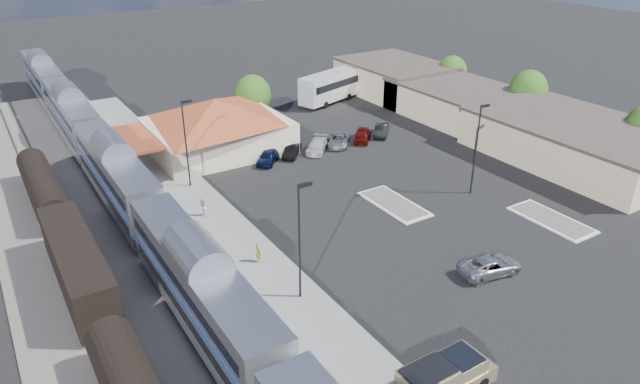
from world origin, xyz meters
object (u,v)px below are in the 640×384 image
pickup_truck (445,378)px  suv (490,266)px  coach_bus (336,84)px  station_depot (217,125)px

pickup_truck → suv: 13.40m
suv → coach_bus: (15.37, 44.51, 1.81)m
pickup_truck → coach_bus: coach_bus is taller
suv → station_depot: bearing=22.0°
pickup_truck → coach_bus: bearing=-28.2°
pickup_truck → suv: size_ratio=1.25×
pickup_truck → suv: pickup_truck is taller
pickup_truck → coach_bus: size_ratio=0.46×
suv → coach_bus: bearing=-9.1°
station_depot → coach_bus: bearing=22.7°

